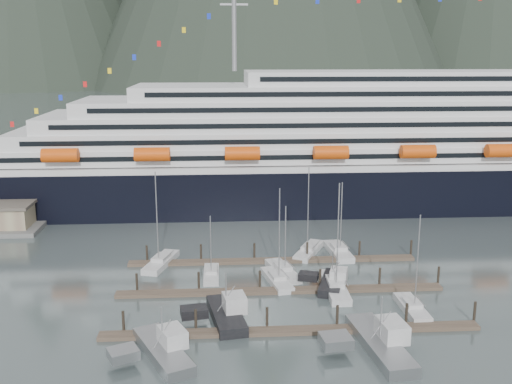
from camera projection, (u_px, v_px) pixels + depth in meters
ground at (318, 299)px, 85.26m from camera, size 1600.00×1600.00×0.00m
cruise_ship at (409, 151)px, 137.77m from camera, size 210.00×30.40×50.30m
dock_near at (292, 330)px, 75.22m from camera, size 48.18×2.28×3.20m
dock_mid at (281, 290)px, 87.85m from camera, size 48.18×2.28×3.20m
dock_far at (273, 260)px, 100.48m from camera, size 48.18×2.28×3.20m
sailboat_a at (211, 275)px, 93.68m from camera, size 2.37×8.03×10.55m
sailboat_b at (277, 280)px, 91.31m from camera, size 4.43×10.10×15.48m
sailboat_c at (283, 272)px, 94.93m from camera, size 5.07×10.29×11.89m
sailboat_d at (335, 287)px, 88.49m from camera, size 3.10×12.18×17.04m
sailboat_e at (161, 262)px, 98.98m from camera, size 5.57×10.86×16.45m
sailboat_f at (338, 252)px, 104.21m from camera, size 3.70×10.37×13.61m
sailboat_g at (309, 251)px, 104.70m from camera, size 6.93×10.76×15.99m
sailboat_h at (412, 308)px, 81.28m from camera, size 2.74×8.95×14.31m
trawler_a at (162, 350)px, 69.13m from camera, size 10.34×12.53×6.71m
trawler_b at (225, 314)px, 78.47m from camera, size 8.83×11.56×7.23m
trawler_c at (378, 342)px, 70.76m from camera, size 10.46×14.71×7.35m
trawler_e at (331, 282)px, 89.67m from camera, size 8.02×9.94×6.09m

